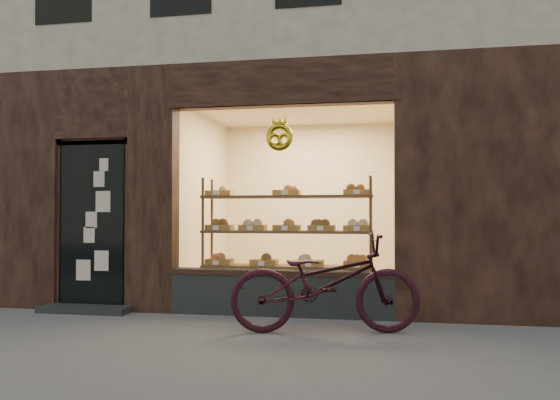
# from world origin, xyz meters

# --- Properties ---
(ground) EXTENTS (90.00, 90.00, 0.00)m
(ground) POSITION_xyz_m (0.00, 0.00, 0.00)
(ground) COLOR #585858
(display_shelf) EXTENTS (2.20, 0.45, 1.70)m
(display_shelf) POSITION_xyz_m (0.45, 2.55, 0.85)
(display_shelf) COLOR brown
(display_shelf) RESTS_ON ground
(bicycle) EXTENTS (2.06, 1.03, 1.03)m
(bicycle) POSITION_xyz_m (1.07, 1.28, 0.52)
(bicycle) COLOR black
(bicycle) RESTS_ON ground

